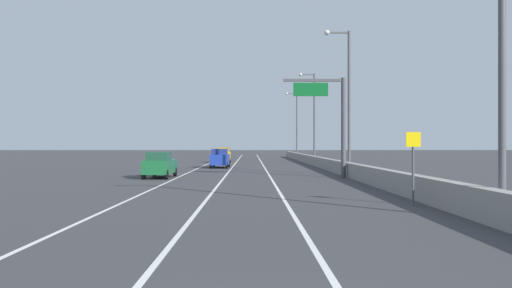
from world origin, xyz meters
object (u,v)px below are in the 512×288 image
speed_advisory_sign (413,162)px  lamp_post_right_third (313,112)px  overhead_sign_gantry (334,115)px  lamp_post_right_near (495,15)px  lamp_post_right_second (346,93)px  car_yellow_2 (224,155)px  car_green_0 (160,165)px  lamp_post_right_fourth (296,121)px  car_blue_1 (220,158)px

speed_advisory_sign → lamp_post_right_third: lamp_post_right_third is taller
overhead_sign_gantry → lamp_post_right_near: size_ratio=0.64×
overhead_sign_gantry → lamp_post_right_near: bearing=-85.6°
overhead_sign_gantry → speed_advisory_sign: size_ratio=2.50×
lamp_post_right_near → lamp_post_right_third: size_ratio=1.00×
speed_advisory_sign → lamp_post_right_near: (1.25, -4.53, 4.91)m
lamp_post_right_second → car_yellow_2: (-11.48, 29.00, -5.64)m
overhead_sign_gantry → lamp_post_right_second: 4.18m
lamp_post_right_second → car_green_0: size_ratio=2.53×
speed_advisory_sign → car_yellow_2: size_ratio=0.69×
lamp_post_right_fourth → car_blue_1: 39.78m
car_blue_1 → lamp_post_right_second: bearing=-50.7°
overhead_sign_gantry → car_blue_1: (-9.48, 16.85, -3.72)m
car_yellow_2 → car_blue_1: bearing=-88.4°
lamp_post_right_third → speed_advisory_sign: bearing=-91.7°
speed_advisory_sign → car_blue_1: bearing=106.0°
car_blue_1 → lamp_post_right_near: bearing=-74.0°
overhead_sign_gantry → car_blue_1: bearing=119.4°
lamp_post_right_second → car_blue_1: (-11.05, 13.50, -5.67)m
lamp_post_right_near → car_yellow_2: lamp_post_right_near is taller
lamp_post_right_near → car_green_0: (-14.68, 22.26, -5.71)m
overhead_sign_gantry → speed_advisory_sign: bearing=-88.6°
car_green_0 → speed_advisory_sign: bearing=-52.9°
lamp_post_right_near → lamp_post_right_second: bearing=90.3°
overhead_sign_gantry → car_yellow_2: 34.03m
overhead_sign_gantry → car_green_0: size_ratio=1.61×
overhead_sign_gantry → car_yellow_2: size_ratio=1.73×
speed_advisory_sign → car_green_0: (-13.43, 17.74, -0.80)m
lamp_post_right_second → lamp_post_right_fourth: bearing=89.7°
car_green_0 → car_yellow_2: car_yellow_2 is taller
lamp_post_right_near → car_green_0: bearing=123.4°
lamp_post_right_second → car_yellow_2: 31.69m
lamp_post_right_near → overhead_sign_gantry: bearing=94.4°
overhead_sign_gantry → car_yellow_2: (-9.91, 32.35, -3.69)m
lamp_post_right_third → car_blue_1: 17.53m
lamp_post_right_second → car_yellow_2: size_ratio=2.72×
car_green_0 → car_blue_1: car_blue_1 is taller
overhead_sign_gantry → car_green_0: bearing=179.9°
speed_advisory_sign → lamp_post_right_fourth: lamp_post_right_fourth is taller
lamp_post_right_fourth → car_green_0: lamp_post_right_fourth is taller
lamp_post_right_third → car_yellow_2: bearing=163.9°
lamp_post_right_third → car_blue_1: bearing=-133.2°
lamp_post_right_third → lamp_post_right_fourth: same height
speed_advisory_sign → lamp_post_right_third: 46.95m
lamp_post_right_fourth → car_blue_1: bearing=-106.7°
lamp_post_right_second → car_green_0: lamp_post_right_second is taller
lamp_post_right_second → lamp_post_right_third: 25.60m
speed_advisory_sign → car_green_0: bearing=127.1°
lamp_post_right_near → speed_advisory_sign: bearing=105.4°
lamp_post_right_second → lamp_post_right_fourth: same height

